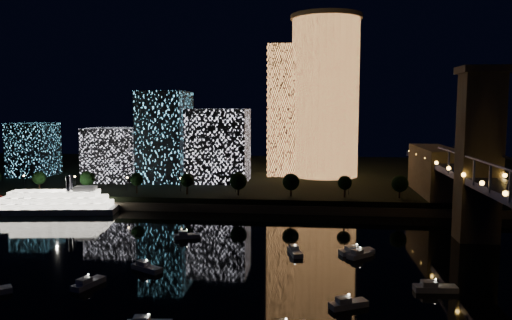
{
  "coord_description": "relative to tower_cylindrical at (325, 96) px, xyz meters",
  "views": [
    {
      "loc": [
        16.75,
        -97.7,
        38.75
      ],
      "look_at": [
        0.32,
        55.0,
        22.19
      ],
      "focal_mm": 35.0,
      "sensor_mm": 36.0,
      "label": 1
    }
  ],
  "objects": [
    {
      "name": "tower_cylindrical",
      "position": [
        0.0,
        0.0,
        0.0
      ],
      "size": [
        34.0,
        34.0,
        76.77
      ],
      "color": "#FA9C50",
      "rests_on": "far_bank"
    },
    {
      "name": "seawall",
      "position": [
        -24.05,
        -64.12,
        -42.01
      ],
      "size": [
        420.0,
        6.0,
        3.0
      ],
      "primitive_type": "cube",
      "color": "#6B5E4C",
      "rests_on": "ground"
    },
    {
      "name": "riverboat",
      "position": [
        -101.19,
        -74.31,
        -39.87
      ],
      "size": [
        47.95,
        15.85,
        14.19
      ],
      "color": "silver",
      "rests_on": "ground"
    },
    {
      "name": "midrise_blocks",
      "position": [
        -79.96,
        -22.37,
        -22.22
      ],
      "size": [
        115.79,
        32.47,
        40.53
      ],
      "color": "silver",
      "rests_on": "far_bank"
    },
    {
      "name": "esplanade_trees",
      "position": [
        -55.03,
        -58.12,
        -33.04
      ],
      "size": [
        166.59,
        6.94,
        8.97
      ],
      "color": "black",
      "rests_on": "far_bank"
    },
    {
      "name": "street_lamps",
      "position": [
        -58.05,
        -52.12,
        -34.49
      ],
      "size": [
        132.7,
        0.7,
        5.65
      ],
      "color": "black",
      "rests_on": "far_bank"
    },
    {
      "name": "ground",
      "position": [
        -24.05,
        -146.12,
        -43.51
      ],
      "size": [
        520.0,
        520.0,
        0.0
      ],
      "primitive_type": "plane",
      "color": "black",
      "rests_on": "ground"
    },
    {
      "name": "tower_rectangular",
      "position": [
        -17.68,
        2.59,
        -6.94
      ],
      "size": [
        19.85,
        19.85,
        63.15
      ],
      "primitive_type": "cube",
      "color": "#FA9C50",
      "rests_on": "far_bank"
    },
    {
      "name": "motorboats",
      "position": [
        -27.49,
        -134.18,
        -42.7
      ],
      "size": [
        129.06,
        64.93,
        2.78
      ],
      "color": "silver",
      "rests_on": "ground"
    },
    {
      "name": "far_bank",
      "position": [
        -24.05,
        13.88,
        -41.01
      ],
      "size": [
        420.0,
        160.0,
        5.0
      ],
      "primitive_type": "cube",
      "color": "black",
      "rests_on": "ground"
    }
  ]
}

